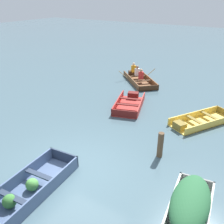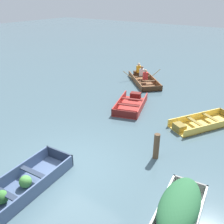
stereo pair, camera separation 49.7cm
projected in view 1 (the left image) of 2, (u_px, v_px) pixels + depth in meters
The scene contains 7 objects.
ground_plane at pixel (75, 171), 7.69m from camera, with size 80.00×80.00×0.00m, color #47606B.
dinghy_slate_blue_foreground at pixel (23, 194), 6.60m from camera, with size 1.34×3.30×0.41m.
skiff_white_near_moored at pixel (190, 205), 5.86m from camera, with size 1.23×2.53×0.80m.
skiff_red_mid_moored at pixel (130, 103), 12.12m from camera, with size 1.90×2.74×0.35m.
skiff_yellow_far_moored at pixel (200, 121), 10.46m from camera, with size 2.32×2.98×0.31m.
rowboat_wooden_brown_with_crew at pixel (139, 78), 15.57m from camera, with size 3.15×3.13×0.88m.
mooring_post at pixel (160, 145), 8.20m from camera, with size 0.19×0.19×0.90m, color brown.
Camera 1 is at (4.28, -4.59, 4.94)m, focal length 40.00 mm.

